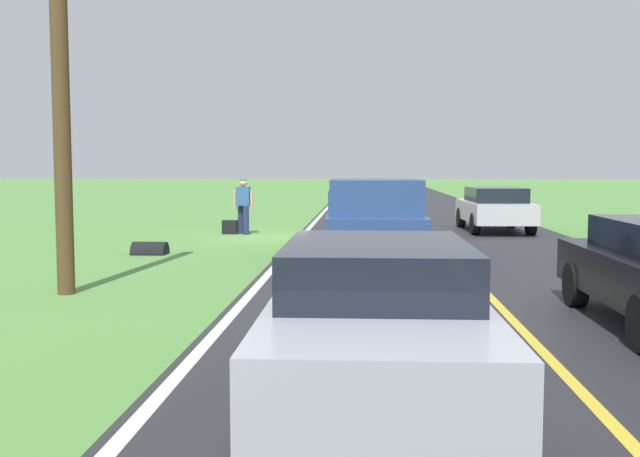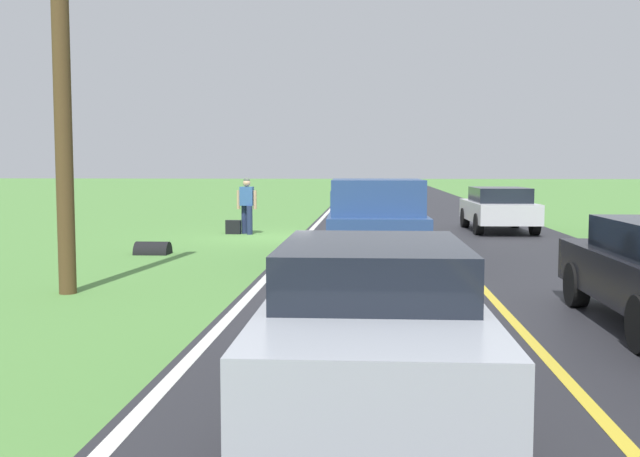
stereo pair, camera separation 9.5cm
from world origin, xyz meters
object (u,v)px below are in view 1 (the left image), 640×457
(pickup_truck_passing, at_px, (373,218))
(sedan_near_oncoming, at_px, (494,208))
(sedan_ahead_same_lane, at_px, (377,317))
(suitcase_carried, at_px, (230,227))
(hitchhiker_walking, at_px, (244,202))
(utility_pole_roadside, at_px, (59,22))

(pickup_truck_passing, bearing_deg, sedan_near_oncoming, -116.57)
(pickup_truck_passing, bearing_deg, sedan_ahead_same_lane, 89.53)
(suitcase_carried, distance_m, sedan_ahead_same_lane, 16.62)
(hitchhiker_walking, distance_m, sedan_near_oncoming, 8.05)
(hitchhiker_walking, bearing_deg, sedan_ahead_same_lane, 103.40)
(sedan_ahead_same_lane, height_order, sedan_near_oncoming, same)
(utility_pole_roadside, bearing_deg, sedan_near_oncoming, -126.16)
(pickup_truck_passing, height_order, utility_pole_roadside, utility_pole_roadside)
(hitchhiker_walking, height_order, sedan_near_oncoming, hitchhiker_walking)
(hitchhiker_walking, distance_m, utility_pole_roadside, 11.44)
(sedan_ahead_same_lane, xyz_separation_m, sedan_near_oncoming, (-4.06, -17.64, 0.00))
(hitchhiker_walking, xyz_separation_m, pickup_truck_passing, (-3.92, 6.43, -0.01))
(sedan_ahead_same_lane, bearing_deg, suitcase_carried, -75.13)
(sedan_ahead_same_lane, distance_m, sedan_near_oncoming, 18.10)
(hitchhiker_walking, height_order, pickup_truck_passing, pickup_truck_passing)
(sedan_near_oncoming, height_order, utility_pole_roadside, utility_pole_roadside)
(suitcase_carried, height_order, sedan_ahead_same_lane, sedan_ahead_same_lane)
(suitcase_carried, xyz_separation_m, sedan_near_oncoming, (-8.32, -1.59, 0.54))
(hitchhiker_walking, relative_size, sedan_ahead_same_lane, 0.40)
(hitchhiker_walking, xyz_separation_m, sedan_near_oncoming, (-7.90, -1.53, -0.23))
(utility_pole_roadside, bearing_deg, pickup_truck_passing, -138.89)
(suitcase_carried, xyz_separation_m, sedan_ahead_same_lane, (-4.26, 16.05, 0.54))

